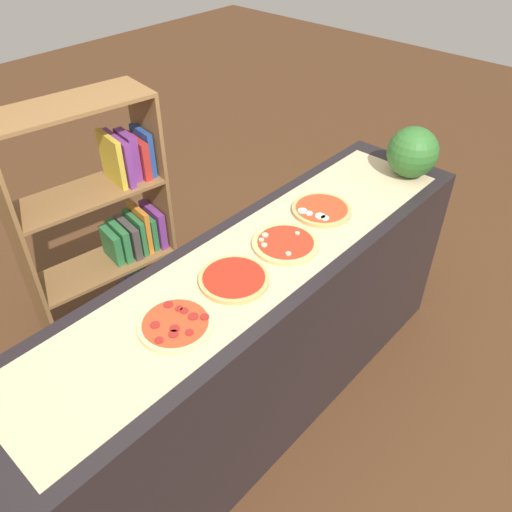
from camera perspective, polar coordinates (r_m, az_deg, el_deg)
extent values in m
plane|color=#4C2D19|center=(2.71, 0.00, -15.96)|extent=(12.00, 12.00, 0.00)
cube|color=black|center=(2.34, 0.00, -9.33)|extent=(2.35, 0.57, 0.93)
cube|color=tan|center=(2.02, 0.00, -0.42)|extent=(2.12, 0.46, 0.00)
cylinder|color=#E5C17F|center=(1.77, -8.94, -7.53)|extent=(0.26, 0.26, 0.02)
cylinder|color=red|center=(1.76, -8.97, -7.33)|extent=(0.23, 0.23, 0.00)
cylinder|color=maroon|center=(1.74, -9.05, -7.97)|extent=(0.03, 0.03, 0.00)
cylinder|color=maroon|center=(1.80, -8.00, -6.03)|extent=(0.03, 0.03, 0.00)
cylinder|color=maroon|center=(1.71, -10.73, -9.17)|extent=(0.03, 0.03, 0.00)
cylinder|color=maroon|center=(1.77, -11.27, -7.45)|extent=(0.03, 0.03, 0.00)
cylinder|color=maroon|center=(1.72, -7.44, -8.41)|extent=(0.03, 0.03, 0.00)
cylinder|color=maroon|center=(1.77, -7.00, -6.67)|extent=(0.04, 0.04, 0.00)
cylinder|color=maroon|center=(1.77, -5.72, -6.75)|extent=(0.03, 0.03, 0.00)
cylinder|color=maroon|center=(1.83, -9.73, -5.32)|extent=(0.03, 0.03, 0.00)
cylinder|color=maroon|center=(1.72, -9.18, -8.55)|extent=(0.03, 0.03, 0.00)
cylinder|color=maroon|center=(1.81, -8.67, -5.72)|extent=(0.03, 0.03, 0.00)
cylinder|color=tan|center=(1.92, -2.47, -2.58)|extent=(0.27, 0.27, 0.02)
cylinder|color=#AD2314|center=(1.91, -2.48, -2.34)|extent=(0.23, 0.23, 0.00)
cylinder|color=#DBB26B|center=(2.09, 3.30, 1.37)|extent=(0.28, 0.28, 0.02)
cylinder|color=red|center=(2.09, 3.31, 1.58)|extent=(0.23, 0.23, 0.00)
cylinder|color=#C6B28E|center=(2.06, 0.91, 1.23)|extent=(0.02, 0.02, 0.01)
cylinder|color=#C6B28E|center=(2.02, 3.62, 0.26)|extent=(0.02, 0.02, 0.01)
cylinder|color=#C6B28E|center=(2.11, 1.02, 2.35)|extent=(0.03, 0.03, 0.01)
cylinder|color=#C6B28E|center=(2.09, 0.60, 1.81)|extent=(0.02, 0.02, 0.01)
cylinder|color=#C6B28E|center=(2.13, 4.62, 2.55)|extent=(0.02, 0.02, 0.01)
cylinder|color=tan|center=(2.31, 7.30, 5.11)|extent=(0.26, 0.26, 0.02)
cylinder|color=red|center=(2.30, 7.32, 5.33)|extent=(0.23, 0.23, 0.00)
cylinder|color=#EFE5CC|center=(2.25, 5.92, 4.76)|extent=(0.03, 0.03, 0.00)
cylinder|color=#EFE5CC|center=(2.24, 7.16, 4.43)|extent=(0.05, 0.05, 0.00)
cylinder|color=#EFE5CC|center=(2.27, 5.19, 5.03)|extent=(0.04, 0.04, 0.00)
cylinder|color=#EFE5CC|center=(2.23, 7.67, 4.22)|extent=(0.04, 0.04, 0.00)
sphere|color=#2D6628|center=(2.64, 17.03, 10.98)|extent=(0.25, 0.25, 0.25)
cube|color=brown|center=(2.86, -10.91, 5.44)|extent=(0.06, 0.29, 1.35)
cube|color=brown|center=(2.67, -24.43, -0.38)|extent=(0.06, 0.29, 1.35)
cube|color=brown|center=(3.16, -15.19, -7.15)|extent=(0.75, 0.39, 0.02)
cube|color=silver|center=(3.18, -10.36, -3.37)|extent=(0.08, 0.24, 0.18)
cube|color=#B22823|center=(3.14, -11.12, -3.19)|extent=(0.06, 0.19, 0.26)
cube|color=#2D753D|center=(3.14, -11.76, -3.66)|extent=(0.05, 0.17, 0.24)
cube|color=#2D753D|center=(3.13, -12.30, -4.02)|extent=(0.06, 0.22, 0.22)
cube|color=#234799|center=(3.12, -12.99, -4.48)|extent=(0.07, 0.20, 0.20)
cube|color=#47423D|center=(3.11, -13.91, -4.94)|extent=(0.07, 0.19, 0.20)
cube|color=brown|center=(2.87, -16.63, -0.93)|extent=(0.75, 0.39, 0.02)
cube|color=#753384|center=(2.90, -11.34, 3.46)|extent=(0.07, 0.22, 0.22)
cube|color=#2D753D|center=(2.89, -12.02, 2.94)|extent=(0.06, 0.19, 0.19)
cube|color=orange|center=(2.86, -12.73, 3.13)|extent=(0.06, 0.19, 0.25)
cube|color=#2D753D|center=(2.86, -13.27, 2.55)|extent=(0.06, 0.20, 0.21)
cube|color=#47423D|center=(2.86, -14.01, 2.03)|extent=(0.07, 0.22, 0.19)
cube|color=#2D753D|center=(2.84, -14.92, 1.65)|extent=(0.07, 0.20, 0.19)
cube|color=#2D753D|center=(2.83, -15.75, 1.13)|extent=(0.07, 0.18, 0.18)
cube|color=brown|center=(2.63, -18.37, 6.56)|extent=(0.75, 0.39, 0.02)
cube|color=#234799|center=(2.68, -12.44, 11.37)|extent=(0.05, 0.19, 0.23)
cube|color=#B22823|center=(2.67, -13.09, 10.79)|extent=(0.07, 0.21, 0.20)
cube|color=#753384|center=(2.64, -14.03, 10.83)|extent=(0.07, 0.17, 0.24)
cube|color=#753384|center=(2.63, -15.03, 10.43)|extent=(0.07, 0.25, 0.23)
cube|color=gold|center=(2.61, -15.76, 10.31)|extent=(0.06, 0.21, 0.25)
cube|color=brown|center=(2.44, -20.49, 15.39)|extent=(0.75, 0.39, 0.02)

